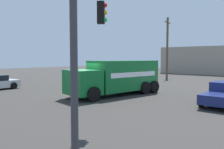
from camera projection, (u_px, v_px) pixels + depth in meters
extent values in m
plane|color=#33302D|center=(88.00, 96.00, 17.25)|extent=(100.00, 100.00, 0.00)
cube|color=#146B2D|center=(124.00, 75.00, 18.42)|extent=(3.35, 5.96, 2.32)
cube|color=#146B2D|center=(83.00, 82.00, 15.93)|extent=(2.70, 2.29, 1.70)
cube|color=black|center=(72.00, 78.00, 15.35)|extent=(2.00, 0.43, 0.88)
cube|color=#B2B2B7|center=(146.00, 88.00, 20.26)|extent=(2.30, 0.60, 0.21)
cube|color=white|center=(135.00, 74.00, 17.49)|extent=(0.85, 4.65, 0.36)
cube|color=white|center=(114.00, 73.00, 19.34)|extent=(0.85, 4.65, 0.36)
cylinder|color=black|center=(94.00, 94.00, 15.06)|extent=(0.45, 1.03, 1.00)
cylinder|color=black|center=(74.00, 90.00, 16.95)|extent=(0.45, 1.03, 1.00)
cylinder|color=black|center=(146.00, 88.00, 18.33)|extent=(0.45, 1.03, 1.00)
cylinder|color=black|center=(124.00, 85.00, 20.22)|extent=(0.45, 1.03, 1.00)
cylinder|color=black|center=(154.00, 87.00, 19.01)|extent=(0.45, 1.03, 1.00)
cylinder|color=black|center=(133.00, 84.00, 20.90)|extent=(0.45, 1.03, 1.00)
cylinder|color=#38383D|center=(74.00, 57.00, 5.96)|extent=(0.20, 0.20, 5.80)
cube|color=black|center=(101.00, 13.00, 9.93)|extent=(0.41, 0.41, 0.95)
sphere|color=red|center=(105.00, 5.00, 9.88)|extent=(0.20, 0.20, 0.20)
sphere|color=#EFA314|center=(105.00, 12.00, 9.91)|extent=(0.20, 0.20, 0.20)
sphere|color=#19CC4C|center=(105.00, 20.00, 9.93)|extent=(0.20, 0.20, 0.20)
cube|color=navy|center=(221.00, 99.00, 12.94)|extent=(1.98, 2.03, 0.55)
cylinder|color=black|center=(219.00, 94.00, 16.12)|extent=(0.25, 0.76, 0.76)
cylinder|color=black|center=(202.00, 100.00, 13.51)|extent=(0.25, 0.76, 0.76)
cylinder|color=black|center=(4.00, 84.00, 22.50)|extent=(0.22, 0.63, 0.62)
cylinder|color=black|center=(14.00, 86.00, 21.39)|extent=(0.22, 0.63, 0.62)
cylinder|color=brown|center=(167.00, 48.00, 33.20)|extent=(0.30, 0.30, 8.66)
cube|color=brown|center=(168.00, 22.00, 32.94)|extent=(0.43, 2.19, 0.12)
cube|color=gray|center=(215.00, 60.00, 40.65)|extent=(17.99, 6.00, 4.89)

